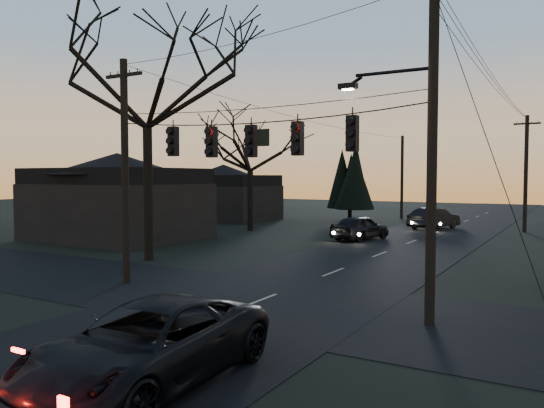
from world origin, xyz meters
The scene contains 15 objects.
main_road centered at (0.00, 20.00, 0.01)m, with size 8.00×120.00×0.02m, color black.
cross_road centered at (0.00, 10.00, 0.01)m, with size 60.00×7.00×0.02m, color black.
utility_pole_right centered at (5.50, 10.00, 0.00)m, with size 5.00×0.30×10.00m, color black, non-canonical shape.
utility_pole_left centered at (-6.00, 10.00, 0.00)m, with size 1.80×0.30×8.50m, color black, non-canonical shape.
utility_pole_far_r centered at (5.50, 38.00, 0.00)m, with size 1.80×0.30×8.50m, color black, non-canonical shape.
utility_pole_far_l centered at (-6.00, 46.00, 0.00)m, with size 0.30×0.30×8.00m, color black, non-canonical shape.
span_signal_assembly centered at (-0.24, 10.00, 5.29)m, with size 11.50×0.44×1.53m.
bare_tree_left centered at (-9.13, 14.52, 8.98)m, with size 10.24×10.24×12.84m.
bare_tree_dist centered at (-12.45, 28.87, 6.30)m, with size 7.08×7.08×9.02m.
evergreen_dist centered at (-8.99, 40.12, 3.78)m, with size 3.54×3.54×6.38m.
house_left_near centered at (-17.00, 20.00, 2.80)m, with size 10.00×8.00×5.60m.
house_left_far centered at (-20.00, 36.00, 2.60)m, with size 9.00×7.00×5.20m.
suv_near centered at (1.77, 3.02, 0.79)m, with size 2.62×5.69×1.58m, color black.
sedan_oncoming_a centered at (-3.20, 27.52, 0.79)m, with size 1.87×4.65×1.58m, color black.
sedan_oncoming_b centered at (-0.80, 37.16, 0.81)m, with size 1.72×4.92×1.62m, color black.
Camera 1 is at (9.01, -4.59, 4.09)m, focal length 35.00 mm.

